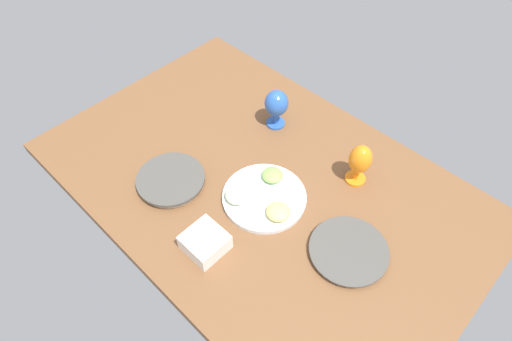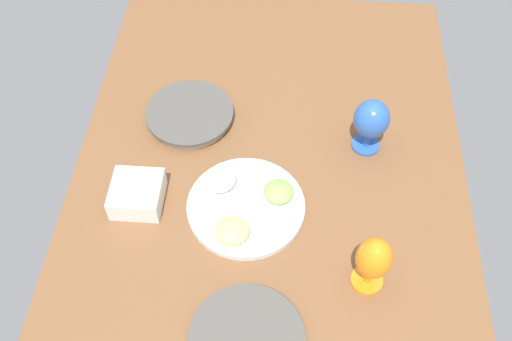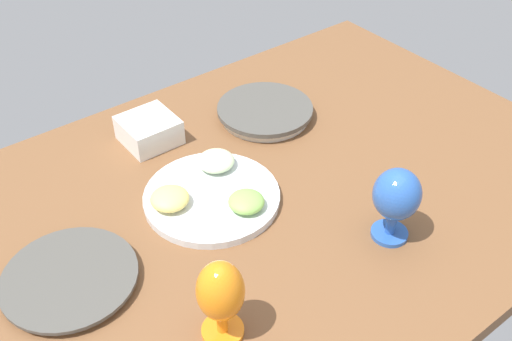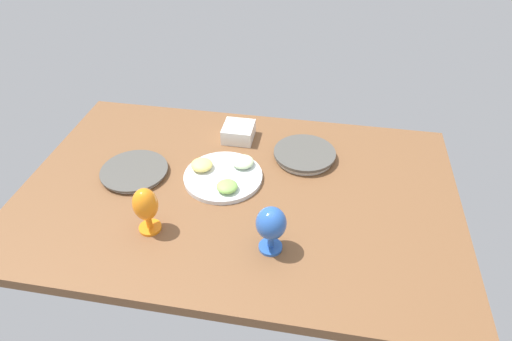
# 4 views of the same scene
# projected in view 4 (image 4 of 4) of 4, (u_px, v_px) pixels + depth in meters

# --- Properties ---
(ground_plane) EXTENTS (1.60, 1.04, 0.04)m
(ground_plane) POSITION_uv_depth(u_px,v_px,m) (238.00, 194.00, 1.63)
(ground_plane) COLOR brown
(dinner_plate_left) EXTENTS (0.25, 0.25, 0.03)m
(dinner_plate_left) POSITION_uv_depth(u_px,v_px,m) (304.00, 155.00, 1.76)
(dinner_plate_left) COLOR silver
(dinner_plate_left) RESTS_ON ground_plane
(dinner_plate_right) EXTENTS (0.26, 0.26, 0.02)m
(dinner_plate_right) POSITION_uv_depth(u_px,v_px,m) (134.00, 172.00, 1.68)
(dinner_plate_right) COLOR silver
(dinner_plate_right) RESTS_ON ground_plane
(fruit_platter) EXTENTS (0.30, 0.30, 0.05)m
(fruit_platter) POSITION_uv_depth(u_px,v_px,m) (223.00, 175.00, 1.66)
(fruit_platter) COLOR silver
(fruit_platter) RESTS_ON ground_plane
(hurricane_glass_orange) EXTENTS (0.08, 0.08, 0.17)m
(hurricane_glass_orange) POSITION_uv_depth(u_px,v_px,m) (146.00, 206.00, 1.40)
(hurricane_glass_orange) COLOR orange
(hurricane_glass_orange) RESTS_ON ground_plane
(hurricane_glass_blue) EXTENTS (0.10, 0.10, 0.17)m
(hurricane_glass_blue) POSITION_uv_depth(u_px,v_px,m) (271.00, 225.00, 1.33)
(hurricane_glass_blue) COLOR #2C5CB5
(hurricane_glass_blue) RESTS_ON ground_plane
(square_bowl_white) EXTENTS (0.13, 0.13, 0.06)m
(square_bowl_white) POSITION_uv_depth(u_px,v_px,m) (239.00, 131.00, 1.86)
(square_bowl_white) COLOR white
(square_bowl_white) RESTS_ON ground_plane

